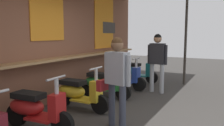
{
  "coord_description": "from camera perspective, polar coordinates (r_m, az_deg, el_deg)",
  "views": [
    {
      "loc": [
        -3.94,
        -1.9,
        1.65
      ],
      "look_at": [
        1.32,
        0.9,
        0.9
      ],
      "focal_mm": 37.1,
      "sensor_mm": 36.0,
      "label": 1
    }
  ],
  "objects": [
    {
      "name": "scooter_teal",
      "position": [
        7.99,
        5.81,
        -1.96
      ],
      "size": [
        0.47,
        1.4,
        0.97
      ],
      "rotation": [
        0.0,
        0.0,
        -1.52
      ],
      "color": "#197075",
      "rests_on": "ground_plane"
    },
    {
      "name": "shopper_browsing",
      "position": [
        6.58,
        11.09,
        1.51
      ],
      "size": [
        0.22,
        0.57,
        1.65
      ],
      "rotation": [
        0.0,
        0.0,
        -0.03
      ],
      "color": "#999EA8",
      "rests_on": "ground_plane"
    },
    {
      "name": "ground_plane",
      "position": [
        4.67,
        2.23,
        -13.51
      ],
      "size": [
        25.36,
        25.36,
        0.0
      ],
      "primitive_type": "plane",
      "color": "#383533"
    },
    {
      "name": "scooter_green",
      "position": [
        6.01,
        -2.35,
        -4.95
      ],
      "size": [
        0.48,
        1.4,
        0.97
      ],
      "rotation": [
        0.0,
        0.0,
        -1.51
      ],
      "color": "#237533",
      "rests_on": "ground_plane"
    },
    {
      "name": "scooter_yellow",
      "position": [
        5.14,
        -8.52,
        -7.13
      ],
      "size": [
        0.46,
        1.4,
        0.97
      ],
      "rotation": [
        0.0,
        0.0,
        -1.57
      ],
      "color": "gold",
      "rests_on": "ground_plane"
    },
    {
      "name": "shopper_with_handbag",
      "position": [
        4.0,
        1.06,
        -2.75
      ],
      "size": [
        0.3,
        0.65,
        1.6
      ],
      "rotation": [
        0.0,
        0.0,
        2.96
      ],
      "color": "#383D4C",
      "rests_on": "ground_plane"
    },
    {
      "name": "scooter_blue",
      "position": [
        7.0,
        2.39,
        -3.22
      ],
      "size": [
        0.48,
        1.4,
        0.97
      ],
      "rotation": [
        0.0,
        0.0,
        -1.64
      ],
      "color": "#233D9E",
      "rests_on": "ground_plane"
    },
    {
      "name": "market_stall_facade",
      "position": [
        5.41,
        -15.41,
        8.78
      ],
      "size": [
        9.06,
        2.72,
        3.24
      ],
      "color": "brown",
      "rests_on": "ground_plane"
    },
    {
      "name": "scooter_red",
      "position": [
        4.25,
        -18.6,
        -10.47
      ],
      "size": [
        0.49,
        1.4,
        0.97
      ],
      "rotation": [
        0.0,
        0.0,
        -1.5
      ],
      "color": "red",
      "rests_on": "ground_plane"
    }
  ]
}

